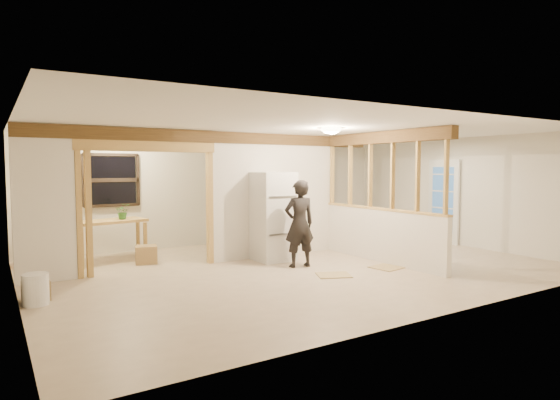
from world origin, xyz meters
TOP-DOWN VIEW (x-y plane):
  - floor at (0.00, 0.00)m, footprint 9.00×6.50m
  - ceiling at (0.00, 0.00)m, footprint 9.00×6.50m
  - wall_back at (0.00, 3.25)m, footprint 9.00×0.01m
  - wall_front at (0.00, -3.25)m, footprint 9.00×0.01m
  - wall_left at (-4.50, 0.00)m, footprint 0.01×6.50m
  - wall_right at (4.50, 0.00)m, footprint 0.01×6.50m
  - partition_left_stub at (-4.05, 1.20)m, footprint 0.90×0.12m
  - partition_center at (0.20, 1.20)m, footprint 2.80×0.12m
  - doorway_frame at (-2.40, 1.20)m, footprint 2.46×0.14m
  - header_beam_back at (-1.00, 1.20)m, footprint 7.00×0.18m
  - header_beam_right at (1.60, -0.40)m, footprint 0.18×3.30m
  - pony_wall at (1.60, -0.40)m, footprint 0.12×3.20m
  - stud_partition at (1.60, -0.40)m, footprint 0.14×3.20m
  - window_back at (-2.60, 3.17)m, footprint 1.12×0.10m
  - french_door at (4.42, 0.40)m, footprint 0.12×0.86m
  - ceiling_dome_main at (0.30, -0.50)m, footprint 0.36×0.36m
  - ceiling_dome_util at (-2.50, 2.30)m, footprint 0.32×0.32m
  - hanging_bulb at (-2.00, 1.60)m, footprint 0.07×0.07m
  - refrigerator at (-0.09, 0.80)m, footprint 0.71×0.69m
  - woman at (-0.01, 0.01)m, footprint 0.63×0.46m
  - work_table at (-2.79, 2.42)m, footprint 1.37×0.89m
  - potted_plant at (-2.56, 2.40)m, footprint 0.31×0.28m
  - shop_vac at (-4.08, 2.64)m, footprint 0.62×0.62m
  - bookshelf at (2.56, 3.05)m, footprint 0.77×0.26m
  - bucket at (-4.31, -0.11)m, footprint 0.38×0.38m
  - box_util_a at (-2.29, 1.81)m, footprint 0.46×0.42m
  - box_util_b at (-3.55, 1.97)m, footprint 0.33×0.33m
  - box_front at (-4.28, 0.12)m, footprint 0.35×0.29m
  - floor_panel_near at (1.27, -0.90)m, footprint 0.55×0.55m
  - floor_panel_far at (0.09, -0.87)m, footprint 0.68×0.63m

SIDE VIEW (x-z plane):
  - floor at x=0.00m, z-range -0.01..0.00m
  - floor_panel_far at x=0.09m, z-range 0.00..0.02m
  - floor_panel_near at x=1.27m, z-range 0.00..0.02m
  - box_util_b at x=-3.55m, z-range 0.00..0.26m
  - box_front at x=-4.28m, z-range 0.00..0.27m
  - box_util_a at x=-2.29m, z-range 0.00..0.34m
  - bucket at x=-4.31m, z-range 0.00..0.42m
  - shop_vac at x=-4.08m, z-range 0.00..0.64m
  - work_table at x=-2.79m, z-range 0.00..0.80m
  - pony_wall at x=1.60m, z-range 0.00..1.00m
  - bookshelf at x=2.56m, z-range 0.00..1.54m
  - woman at x=-0.01m, z-range 0.00..1.59m
  - refrigerator at x=-0.09m, z-range 0.00..1.72m
  - potted_plant at x=-2.56m, z-range 0.80..1.11m
  - french_door at x=4.42m, z-range 0.00..2.00m
  - doorway_frame at x=-2.40m, z-range 0.00..2.20m
  - wall_back at x=0.00m, z-range 0.00..2.50m
  - wall_front at x=0.00m, z-range 0.00..2.50m
  - wall_left at x=-4.50m, z-range 0.00..2.50m
  - wall_right at x=4.50m, z-range 0.00..2.50m
  - partition_left_stub at x=-4.05m, z-range 0.00..2.50m
  - partition_center at x=0.20m, z-range 0.00..2.50m
  - window_back at x=-2.60m, z-range 1.00..2.10m
  - stud_partition at x=1.60m, z-range 1.00..2.32m
  - hanging_bulb at x=-2.00m, z-range 2.15..2.22m
  - header_beam_back at x=-1.00m, z-range 2.27..2.49m
  - header_beam_right at x=1.60m, z-range 2.27..2.49m
  - ceiling_dome_main at x=0.30m, z-range 2.40..2.56m
  - ceiling_dome_util at x=-2.50m, z-range 2.41..2.55m
  - ceiling at x=0.00m, z-range 2.50..2.50m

